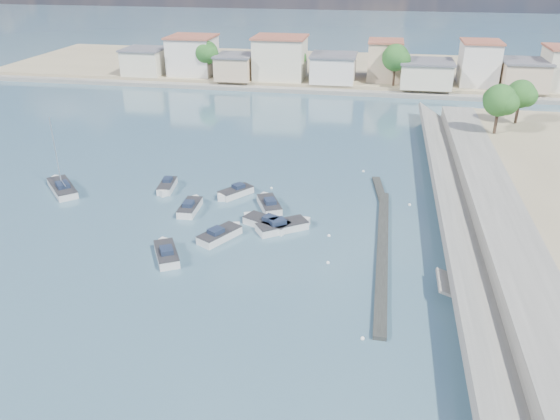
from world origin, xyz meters
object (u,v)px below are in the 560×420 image
motorboat_b (221,234)px  motorboat_f (269,204)px  motorboat_h (285,226)px  motorboat_g (167,187)px  motorboat_a (166,253)px  motorboat_c (265,223)px  motorboat_d (234,193)px  sailboat (62,187)px  motorboat_e (191,207)px

motorboat_b → motorboat_f: same height
motorboat_f → motorboat_h: same height
motorboat_g → motorboat_a: bearing=-69.1°
motorboat_c → motorboat_g: 14.88m
motorboat_f → motorboat_d: bearing=153.0°
motorboat_g → motorboat_d: bearing=-2.2°
motorboat_a → sailboat: bearing=145.1°
motorboat_d → motorboat_c: bearing=-53.4°
motorboat_d → motorboat_h: 9.99m
motorboat_a → motorboat_f: (7.02, 12.06, -0.00)m
motorboat_e → motorboat_g: bearing=133.4°
motorboat_b → motorboat_d: bearing=97.7°
motorboat_a → motorboat_e: size_ratio=1.00×
motorboat_c → motorboat_h: 2.12m
sailboat → motorboat_g: bearing=11.5°
motorboat_d → motorboat_g: bearing=177.8°
sailboat → motorboat_e: bearing=-8.2°
motorboat_f → sailboat: (-24.53, 0.16, 0.03)m
motorboat_d → motorboat_e: bearing=-129.1°
motorboat_a → motorboat_d: size_ratio=1.14×
motorboat_f → motorboat_g: bearing=168.4°
motorboat_d → motorboat_f: 5.00m
motorboat_d → motorboat_h: same height
motorboat_d → motorboat_h: (7.05, -7.08, 0.00)m
motorboat_e → motorboat_h: bearing=-13.7°
motorboat_b → sailboat: sailboat is taller
motorboat_e → motorboat_g: size_ratio=1.04×
motorboat_a → motorboat_b: size_ratio=1.00×
motorboat_b → motorboat_d: (-1.35, 9.93, -0.00)m
motorboat_h → sailboat: (-27.12, 4.97, 0.03)m
motorboat_b → motorboat_c: bearing=41.9°
motorboat_b → motorboat_c: 4.86m
motorboat_h → motorboat_a: bearing=-143.0°
motorboat_a → motorboat_b: bearing=48.3°
motorboat_f → motorboat_h: (2.60, -4.80, 0.00)m
motorboat_a → motorboat_f: size_ratio=0.97×
motorboat_g → sailboat: 12.15m
motorboat_f → sailboat: size_ratio=0.55×
motorboat_c → motorboat_g: same height
motorboat_c → motorboat_a: bearing=-134.6°
motorboat_c → sailboat: bearing=169.6°
motorboat_e → sailboat: sailboat is taller
motorboat_b → motorboat_e: 7.39m
motorboat_d → sailboat: (-20.07, -2.11, 0.03)m
motorboat_c → motorboat_h: (2.08, -0.39, -0.00)m
motorboat_a → motorboat_c: 10.74m
motorboat_g → motorboat_e: bearing=-46.6°
motorboat_e → motorboat_g: same height
motorboat_a → motorboat_b: (3.92, 4.40, -0.00)m
motorboat_d → motorboat_g: same height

